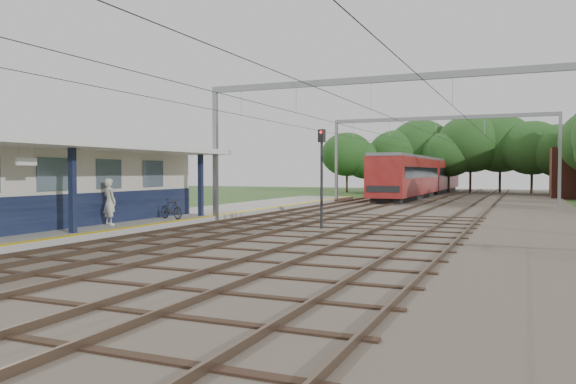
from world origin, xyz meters
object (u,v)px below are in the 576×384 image
Objects in this scene: person at (110,202)px; signal_post at (322,166)px; train at (424,175)px; bicycle at (171,209)px.

person is 0.45× the size of signal_post.
train is 8.49× the size of signal_post.
signal_post is at bearing -65.04° from bicycle.
person is 3.71m from bicycle.
signal_post is at bearing -131.64° from person.
person is at bearing -172.08° from bicycle.
signal_post reaches higher than train.
bicycle is (0.66, 3.61, -0.52)m from person.
person is at bearing -98.22° from train.
signal_post reaches higher than bicycle.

